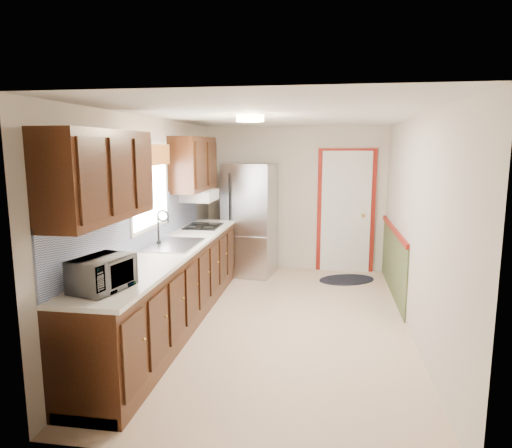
% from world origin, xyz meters
% --- Properties ---
extents(room_shell, '(3.20, 5.20, 2.52)m').
position_xyz_m(room_shell, '(0.00, 0.00, 1.20)').
color(room_shell, beige).
rests_on(room_shell, ground).
extents(kitchen_run, '(0.63, 4.00, 2.20)m').
position_xyz_m(kitchen_run, '(-1.24, -0.29, 0.81)').
color(kitchen_run, black).
rests_on(kitchen_run, ground).
extents(back_wall_trim, '(1.12, 2.30, 2.08)m').
position_xyz_m(back_wall_trim, '(0.99, 2.21, 0.89)').
color(back_wall_trim, maroon).
rests_on(back_wall_trim, ground).
extents(ceiling_fixture, '(0.30, 0.30, 0.06)m').
position_xyz_m(ceiling_fixture, '(-0.30, -0.20, 2.36)').
color(ceiling_fixture, '#FFD88C').
rests_on(ceiling_fixture, room_shell).
extents(microwave, '(0.37, 0.53, 0.33)m').
position_xyz_m(microwave, '(-1.20, -1.89, 1.10)').
color(microwave, white).
rests_on(microwave, kitchen_run).
extents(refrigerator, '(0.83, 0.80, 1.80)m').
position_xyz_m(refrigerator, '(-0.69, 2.05, 0.90)').
color(refrigerator, '#B7B7BC').
rests_on(refrigerator, ground).
extents(rug, '(1.05, 0.89, 0.01)m').
position_xyz_m(rug, '(0.87, 1.90, 0.01)').
color(rug, black).
rests_on(rug, ground).
extents(cooktop, '(0.47, 0.56, 0.02)m').
position_xyz_m(cooktop, '(-1.19, 1.05, 0.95)').
color(cooktop, black).
rests_on(cooktop, kitchen_run).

